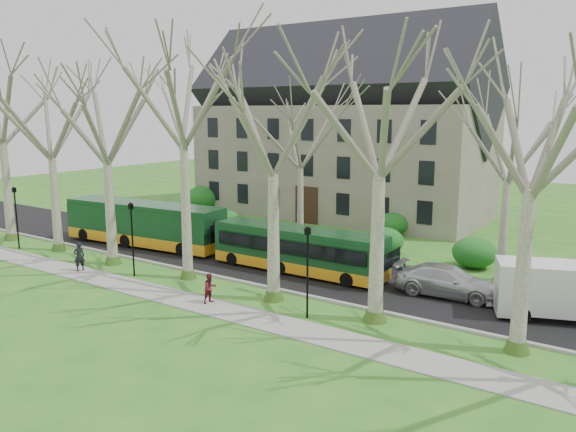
{
  "coord_description": "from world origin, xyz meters",
  "views": [
    {
      "loc": [
        19.27,
        -22.2,
        9.57
      ],
      "look_at": [
        2.21,
        3.0,
        3.84
      ],
      "focal_mm": 35.0,
      "sensor_mm": 36.0,
      "label": 1
    }
  ],
  "objects_px": {
    "pedestrian_b": "(210,288)",
    "pedestrian_a": "(79,256)",
    "van_a": "(564,292)",
    "sedan": "(448,281)",
    "bus_lead": "(144,223)",
    "bus_follow": "(298,249)"
  },
  "relations": [
    {
      "from": "bus_follow",
      "to": "pedestrian_b",
      "type": "xyz_separation_m",
      "value": [
        -0.64,
        -7.09,
        -0.62
      ]
    },
    {
      "from": "bus_follow",
      "to": "van_a",
      "type": "xyz_separation_m",
      "value": [
        14.39,
        0.41,
        -0.07
      ]
    },
    {
      "from": "bus_follow",
      "to": "sedan",
      "type": "height_order",
      "value": "bus_follow"
    },
    {
      "from": "bus_follow",
      "to": "pedestrian_a",
      "type": "bearing_deg",
      "value": -147.5
    },
    {
      "from": "sedan",
      "to": "pedestrian_a",
      "type": "height_order",
      "value": "pedestrian_a"
    },
    {
      "from": "pedestrian_b",
      "to": "pedestrian_a",
      "type": "bearing_deg",
      "value": 101.64
    },
    {
      "from": "bus_lead",
      "to": "pedestrian_b",
      "type": "height_order",
      "value": "bus_lead"
    },
    {
      "from": "van_a",
      "to": "pedestrian_b",
      "type": "distance_m",
      "value": 16.81
    },
    {
      "from": "bus_follow",
      "to": "bus_lead",
      "type": "bearing_deg",
      "value": -178.42
    },
    {
      "from": "pedestrian_a",
      "to": "sedan",
      "type": "bearing_deg",
      "value": 131.41
    },
    {
      "from": "pedestrian_a",
      "to": "van_a",
      "type": "bearing_deg",
      "value": 126.56
    },
    {
      "from": "bus_lead",
      "to": "pedestrian_b",
      "type": "bearing_deg",
      "value": -33.66
    },
    {
      "from": "sedan",
      "to": "bus_lead",
      "type": "bearing_deg",
      "value": 89.32
    },
    {
      "from": "bus_lead",
      "to": "sedan",
      "type": "relative_size",
      "value": 2.34
    },
    {
      "from": "bus_lead",
      "to": "sedan",
      "type": "distance_m",
      "value": 21.74
    },
    {
      "from": "van_a",
      "to": "pedestrian_b",
      "type": "relative_size",
      "value": 3.94
    },
    {
      "from": "bus_lead",
      "to": "pedestrian_a",
      "type": "xyz_separation_m",
      "value": [
        1.8,
        -6.7,
        -0.7
      ]
    },
    {
      "from": "bus_lead",
      "to": "pedestrian_b",
      "type": "relative_size",
      "value": 8.37
    },
    {
      "from": "pedestrian_b",
      "to": "bus_lead",
      "type": "bearing_deg",
      "value": 72.61
    },
    {
      "from": "van_a",
      "to": "sedan",
      "type": "bearing_deg",
      "value": 157.54
    },
    {
      "from": "bus_follow",
      "to": "pedestrian_b",
      "type": "relative_size",
      "value": 7.26
    },
    {
      "from": "bus_follow",
      "to": "pedestrian_a",
      "type": "relative_size",
      "value": 6.24
    }
  ]
}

